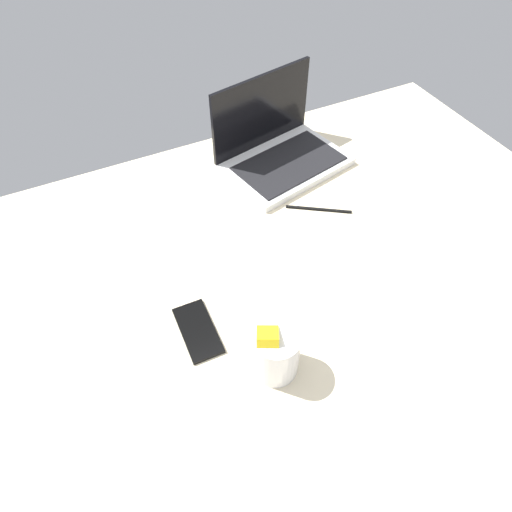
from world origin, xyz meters
TOP-DOWN VIEW (x-y plane):
  - bed_mattress at (0.00, 0.00)cm, footprint 180.00×140.00cm
  - laptop at (25.90, 50.88)cm, footprint 37.14×29.49cm
  - snack_cup at (-5.21, -6.19)cm, footprint 9.00×9.00cm
  - cell_phone at (-15.76, 7.92)cm, footprint 7.22×14.20cm
  - charger_cable at (25.69, 28.26)cm, footprint 14.53×9.84cm

SIDE VIEW (x-z plane):
  - bed_mattress at x=0.00cm, z-range 0.00..18.00cm
  - charger_cable at x=25.69cm, z-range 18.00..18.60cm
  - cell_phone at x=-15.76cm, z-range 18.00..18.80cm
  - laptop at x=25.90cm, z-range 10.91..33.91cm
  - snack_cup at x=-5.21cm, z-range 17.34..30.18cm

